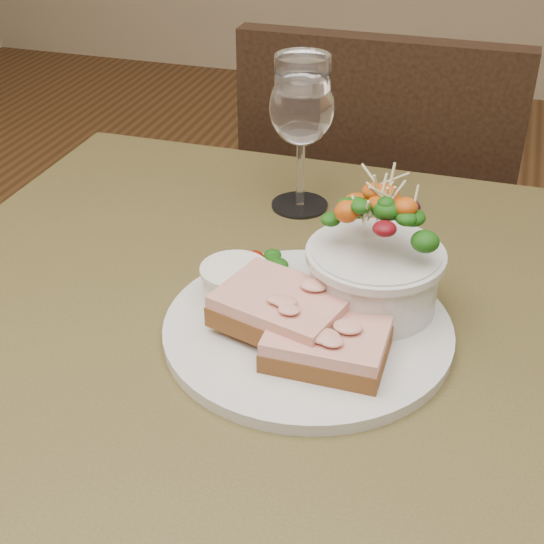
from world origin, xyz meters
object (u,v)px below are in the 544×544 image
(chair_far, at_px, (375,322))
(ramekin, at_px, (235,281))
(sandwich_back, at_px, (282,309))
(wine_glass, at_px, (302,112))
(cafe_table, at_px, (269,409))
(sandwich_front, at_px, (327,344))
(dinner_plate, at_px, (308,329))
(salad_bowl, at_px, (376,252))

(chair_far, distance_m, ramekin, 0.81)
(sandwich_back, relative_size, wine_glass, 0.76)
(ramekin, bearing_deg, cafe_table, -30.49)
(sandwich_front, height_order, ramekin, ramekin)
(chair_far, distance_m, dinner_plate, 0.81)
(salad_bowl, relative_size, wine_glass, 0.73)
(wine_glass, bearing_deg, cafe_table, -80.94)
(sandwich_back, bearing_deg, chair_far, 106.35)
(dinner_plate, distance_m, sandwich_back, 0.04)
(cafe_table, distance_m, wine_glass, 0.34)
(ramekin, xyz_separation_m, salad_bowl, (0.13, 0.03, 0.04))
(dinner_plate, relative_size, wine_glass, 1.56)
(salad_bowl, distance_m, wine_glass, 0.24)
(dinner_plate, xyz_separation_m, ramekin, (-0.08, 0.02, 0.03))
(ramekin, bearing_deg, sandwich_front, -30.62)
(cafe_table, height_order, dinner_plate, dinner_plate)
(sandwich_front, relative_size, wine_glass, 0.60)
(sandwich_front, distance_m, salad_bowl, 0.11)
(sandwich_front, bearing_deg, wine_glass, 109.95)
(cafe_table, relative_size, sandwich_front, 7.65)
(dinner_plate, height_order, salad_bowl, salad_bowl)
(sandwich_front, bearing_deg, sandwich_back, 150.99)
(cafe_table, bearing_deg, sandwich_front, -30.71)
(dinner_plate, xyz_separation_m, sandwich_front, (0.03, -0.04, 0.02))
(cafe_table, distance_m, sandwich_back, 0.14)
(sandwich_back, xyz_separation_m, ramekin, (-0.06, 0.04, -0.00))
(salad_bowl, bearing_deg, sandwich_back, -136.80)
(sandwich_back, xyz_separation_m, wine_glass, (-0.06, 0.27, 0.09))
(ramekin, height_order, wine_glass, wine_glass)
(cafe_table, distance_m, sandwich_front, 0.15)
(ramekin, distance_m, wine_glass, 0.25)
(salad_bowl, height_order, wine_glass, wine_glass)
(chair_far, xyz_separation_m, sandwich_front, (0.06, -0.71, 0.48))
(salad_bowl, bearing_deg, cafe_table, -148.01)
(dinner_plate, relative_size, sandwich_front, 2.61)
(sandwich_back, bearing_deg, wine_glass, 117.81)
(cafe_table, bearing_deg, chair_far, 89.28)
(sandwich_back, height_order, ramekin, sandwich_back)
(sandwich_front, relative_size, salad_bowl, 0.82)
(sandwich_front, xyz_separation_m, ramekin, (-0.11, 0.06, 0.00))
(dinner_plate, bearing_deg, salad_bowl, 44.71)
(sandwich_back, bearing_deg, sandwich_front, -13.42)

